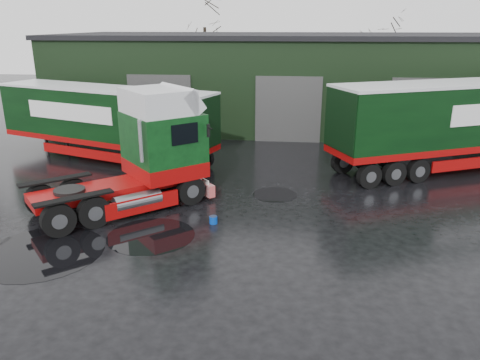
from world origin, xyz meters
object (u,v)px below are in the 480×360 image
tree_back_b (380,61)px  hero_tractor (114,152)px  wash_bucket (213,220)px  warehouse (290,79)px  trailer_left (106,124)px  tree_back_a (205,49)px  lorry_right (456,126)px

tree_back_b → hero_tractor: bearing=-117.4°
tree_back_b → wash_bucket: bearing=-110.0°
warehouse → wash_bucket: (-2.52, -18.94, -3.02)m
trailer_left → tree_back_a: 21.49m
tree_back_a → tree_back_b: (16.00, 0.00, -1.00)m
hero_tractor → lorry_right: size_ratio=0.45×
lorry_right → wash_bucket: bearing=-77.8°
hero_tractor → tree_back_b: size_ratio=1.00×
tree_back_a → tree_back_b: tree_back_a is taller
warehouse → hero_tractor: (-6.50, -17.93, -0.83)m
wash_bucket → tree_back_b: size_ratio=0.04×
hero_tractor → trailer_left: hero_tractor is taller
lorry_right → tree_back_a: (-16.26, 21.00, 2.55)m
lorry_right → tree_back_a: bearing=-166.4°
lorry_right → tree_back_b: (-0.26, 21.00, 1.55)m
tree_back_a → lorry_right: bearing=-52.3°
lorry_right → tree_back_b: 21.06m
warehouse → lorry_right: bearing=-53.1°
warehouse → trailer_left: 14.78m
hero_tractor → tree_back_a: (-1.50, 27.93, 2.43)m
hero_tractor → trailer_left: (-3.00, 6.67, -0.36)m
lorry_right → hero_tractor: bearing=-89.0°
trailer_left → tree_back_b: size_ratio=1.68×
wash_bucket → tree_back_b: tree_back_b is taller
warehouse → trailer_left: warehouse is taller
hero_tractor → wash_bucket: (3.98, -1.00, -2.18)m
trailer_left → lorry_right: 17.76m
tree_back_b → trailer_left: bearing=-129.5°
tree_back_b → warehouse: bearing=-128.7°
warehouse → lorry_right: warehouse is taller
warehouse → trailer_left: (-9.50, -11.26, -1.20)m
wash_bucket → tree_back_a: (-5.48, 28.94, 4.61)m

